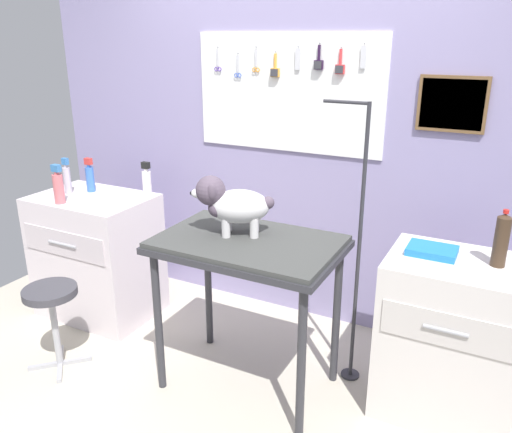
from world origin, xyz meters
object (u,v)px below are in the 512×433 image
(dog, at_px, (231,204))
(pump_bottle_white, at_px, (147,181))
(cabinet_right, at_px, (449,338))
(soda_bottle, at_px, (501,240))
(stool, at_px, (52,304))
(grooming_table, at_px, (248,256))
(grooming_arm, at_px, (357,260))
(counter_left, at_px, (97,256))

(dog, bearing_deg, pump_bottle_white, 154.68)
(cabinet_right, xyz_separation_m, soda_bottle, (0.16, 0.03, 0.57))
(dog, relative_size, soda_bottle, 1.52)
(stool, bearing_deg, grooming_table, 19.12)
(grooming_arm, height_order, stool, grooming_arm)
(grooming_arm, xyz_separation_m, dog, (-0.61, -0.31, 0.32))
(cabinet_right, relative_size, stool, 1.66)
(counter_left, height_order, stool, counter_left)
(pump_bottle_white, bearing_deg, grooming_table, -24.18)
(grooming_table, distance_m, pump_bottle_white, 1.15)
(counter_left, bearing_deg, soda_bottle, 1.66)
(grooming_arm, xyz_separation_m, soda_bottle, (0.69, -0.02, 0.25))
(grooming_arm, bearing_deg, stool, -155.82)
(grooming_arm, xyz_separation_m, stool, (-1.61, -0.72, -0.33))
(cabinet_right, height_order, pump_bottle_white, pump_bottle_white)
(grooming_arm, bearing_deg, dog, -153.34)
(grooming_table, height_order, grooming_arm, grooming_arm)
(dog, bearing_deg, grooming_table, -14.36)
(grooming_table, xyz_separation_m, stool, (-1.11, -0.39, -0.38))
(stool, height_order, soda_bottle, soda_bottle)
(grooming_table, height_order, cabinet_right, grooming_table)
(counter_left, distance_m, pump_bottle_white, 0.66)
(soda_bottle, bearing_deg, counter_left, -178.34)
(grooming_table, relative_size, soda_bottle, 3.42)
(dog, relative_size, stool, 0.82)
(soda_bottle, bearing_deg, stool, -162.95)
(pump_bottle_white, bearing_deg, counter_left, -145.05)
(grooming_table, relative_size, dog, 2.25)
(grooming_arm, distance_m, stool, 1.79)
(grooming_table, bearing_deg, counter_left, 169.66)
(grooming_table, xyz_separation_m, grooming_arm, (0.50, 0.34, -0.05))
(grooming_arm, relative_size, pump_bottle_white, 7.01)
(stool, bearing_deg, grooming_arm, 24.18)
(counter_left, distance_m, cabinet_right, 2.38)
(dog, height_order, counter_left, dog)
(cabinet_right, bearing_deg, counter_left, -178.89)
(grooming_arm, relative_size, cabinet_right, 1.85)
(grooming_table, distance_m, stool, 1.24)
(grooming_table, xyz_separation_m, cabinet_right, (1.03, 0.29, -0.37))
(soda_bottle, bearing_deg, cabinet_right, -170.52)
(pump_bottle_white, xyz_separation_m, soda_bottle, (2.23, -0.15, 0.03))
(dog, distance_m, pump_bottle_white, 1.03)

